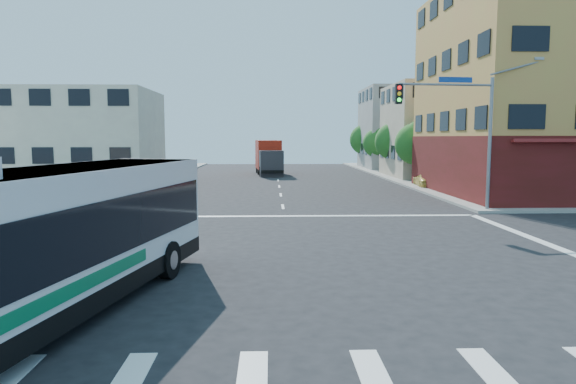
{
  "coord_description": "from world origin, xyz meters",
  "views": [
    {
      "loc": [
        -0.69,
        -15.79,
        3.92
      ],
      "look_at": [
        -0.02,
        3.77,
        1.83
      ],
      "focal_mm": 32.0,
      "sensor_mm": 36.0,
      "label": 1
    }
  ],
  "objects": [
    {
      "name": "ground",
      "position": [
        0.0,
        0.0,
        0.0
      ],
      "size": [
        120.0,
        120.0,
        0.0
      ],
      "primitive_type": "plane",
      "color": "black",
      "rests_on": "ground"
    },
    {
      "name": "building_east_near",
      "position": [
        16.98,
        33.98,
        4.51
      ],
      "size": [
        12.06,
        10.06,
        9.0
      ],
      "color": "#BFAC91",
      "rests_on": "ground"
    },
    {
      "name": "building_east_far",
      "position": [
        16.98,
        47.98,
        5.01
      ],
      "size": [
        12.06,
        10.06,
        10.0
      ],
      "color": "gray",
      "rests_on": "ground"
    },
    {
      "name": "building_west",
      "position": [
        -17.02,
        29.98,
        4.01
      ],
      "size": [
        12.06,
        10.06,
        8.0
      ],
      "color": "beige",
      "rests_on": "ground"
    },
    {
      "name": "signal_mast_ne",
      "position": [
        9.08,
        10.62,
        4.98
      ],
      "size": [
        7.91,
        1.13,
        8.07
      ],
      "color": "slate",
      "rests_on": "ground"
    },
    {
      "name": "street_tree_a",
      "position": [
        11.9,
        27.92,
        3.59
      ],
      "size": [
        3.6,
        3.6,
        5.53
      ],
      "color": "#341F13",
      "rests_on": "ground"
    },
    {
      "name": "street_tree_b",
      "position": [
        11.9,
        35.92,
        3.75
      ],
      "size": [
        3.8,
        3.8,
        5.79
      ],
      "color": "#341F13",
      "rests_on": "ground"
    },
    {
      "name": "street_tree_c",
      "position": [
        11.9,
        43.92,
        3.46
      ],
      "size": [
        3.4,
        3.4,
        5.29
      ],
      "color": "#341F13",
      "rests_on": "ground"
    },
    {
      "name": "street_tree_d",
      "position": [
        11.9,
        51.92,
        3.88
      ],
      "size": [
        4.0,
        4.0,
        6.03
      ],
      "color": "#341F13",
      "rests_on": "ground"
    },
    {
      "name": "transit_bus",
      "position": [
        -5.52,
        -5.29,
        1.76
      ],
      "size": [
        5.08,
        12.44,
        3.6
      ],
      "rotation": [
        0.0,
        0.0,
        -0.21
      ],
      "color": "black",
      "rests_on": "ground"
    },
    {
      "name": "box_truck",
      "position": [
        -0.87,
        38.46,
        1.75
      ],
      "size": [
        3.03,
        8.19,
        3.61
      ],
      "rotation": [
        0.0,
        0.0,
        0.09
      ],
      "color": "#29292E",
      "rests_on": "ground"
    },
    {
      "name": "parked_car",
      "position": [
        11.58,
        23.94,
        0.7
      ],
      "size": [
        2.03,
        4.23,
        1.4
      ],
      "primitive_type": "imported",
      "rotation": [
        0.0,
        0.0,
        -0.09
      ],
      "color": "#DFC14F",
      "rests_on": "ground"
    }
  ]
}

